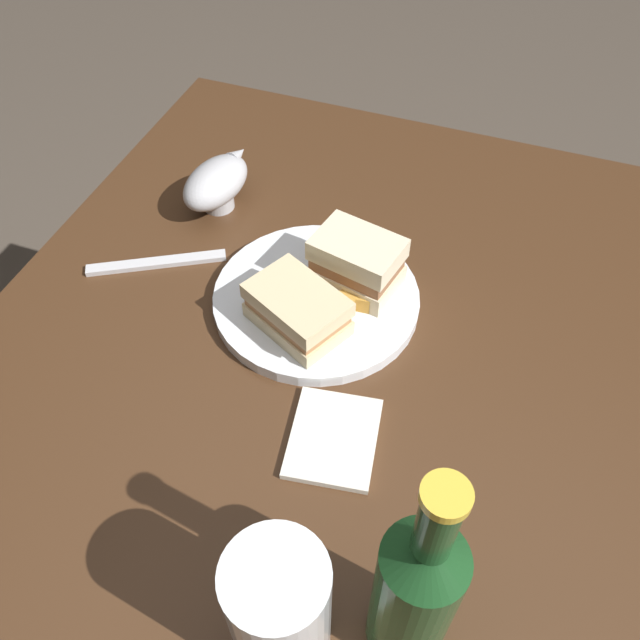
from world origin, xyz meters
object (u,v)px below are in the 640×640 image
Objects in this scene: cider_bottle at (416,590)px; fork at (157,263)px; sandwich_half_left at (297,310)px; sandwich_half_right at (357,263)px; plate at (316,299)px; napkin at (334,438)px; pint_glass at (280,616)px; gravy_boat at (216,182)px.

fork is (-0.33, -0.42, -0.10)m from cider_bottle.
sandwich_half_left is 0.10m from sandwich_half_right.
plate reaches higher than napkin.
cider_bottle reaches higher than napkin.
sandwich_half_left is 0.22m from fork.
cider_bottle is at bearing 24.12° from sandwich_half_right.
plate is 1.90× the size of sandwich_half_left.
plate is at bearing -154.31° from napkin.
pint_glass is 0.59m from gravy_boat.
plate is 2.21× the size of sandwich_half_right.
pint_glass is 0.59× the size of cider_bottle.
sandwich_half_left is (0.05, -0.00, 0.03)m from plate.
sandwich_half_right is 0.64× the size of fork.
gravy_boat reaches higher than plate.
plate is at bearing -27.43° from fork.
sandwich_half_right is 0.22m from napkin.
pint_glass reaches higher than sandwich_half_right.
cider_bottle is at bearing 31.48° from plate.
pint_glass is 1.16× the size of gravy_boat.
cider_bottle is 1.48× the size of fork.
cider_bottle is (0.33, 0.20, 0.10)m from plate.
fork is at bearing -87.81° from plate.
pint_glass is 0.50m from fork.
sandwich_half_left is 0.16m from napkin.
fork is (0.04, -0.26, -0.05)m from sandwich_half_right.
gravy_boat is at bearing 49.82° from fork.
sandwich_half_left is 0.36m from cider_bottle.
pint_glass is (0.32, 0.11, 0.03)m from sandwich_half_left.
fork is at bearing -80.54° from sandwich_half_right.
cider_bottle reaches higher than sandwich_half_right.
gravy_boat is 1.23× the size of napkin.
fork is (0.01, -0.22, -0.00)m from plate.
sandwich_half_right is 0.42m from pint_glass.
napkin is (0.21, 0.05, -0.05)m from sandwich_half_right.
napkin is (-0.16, -0.12, -0.10)m from cider_bottle.
pint_glass is 0.11m from cider_bottle.
napkin is (0.18, 0.08, -0.00)m from plate.
cider_bottle is (0.46, 0.40, 0.06)m from gravy_boat.
cider_bottle is at bearing 40.80° from gravy_boat.
sandwich_half_right is at bearing 153.79° from sandwich_half_left.
gravy_boat is 0.14m from fork.
gravy_boat is 0.41m from napkin.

